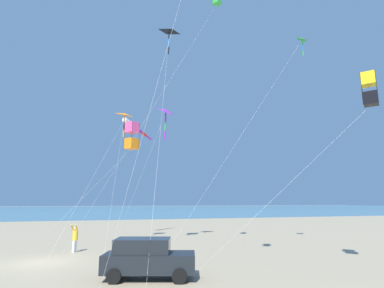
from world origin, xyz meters
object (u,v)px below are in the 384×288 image
at_px(cooler_box, 142,265).
at_px(person_adult_flyer, 75,237).
at_px(kite_delta_long_streamer_right, 125,115).
at_px(kite_delta_long_streamer_left, 169,32).
at_px(kite_box_small_distant, 132,136).
at_px(kite_delta_teal_far_right, 166,112).
at_px(kite_windsock_blue_topmost, 135,127).
at_px(kite_delta_checkered_midright, 301,41).
at_px(kite_box_white_trailing, 369,89).
at_px(parked_car, 148,258).

bearing_deg(cooler_box, person_adult_flyer, 28.78).
bearing_deg(kite_delta_long_streamer_right, kite_delta_long_streamer_left, -144.74).
distance_m(kite_box_small_distant, kite_delta_teal_far_right, 5.47).
bearing_deg(kite_box_small_distant, kite_delta_long_streamer_left, -83.18).
relative_size(cooler_box, kite_windsock_blue_topmost, 0.05).
xyz_separation_m(person_adult_flyer, kite_delta_long_streamer_left, (-0.97, -6.59, 16.96)).
bearing_deg(cooler_box, kite_windsock_blue_topmost, -3.89).
distance_m(person_adult_flyer, kite_delta_checkered_midright, 23.31).
bearing_deg(kite_delta_checkered_midright, kite_box_white_trailing, 167.62).
distance_m(person_adult_flyer, kite_delta_long_streamer_left, 18.22).
xyz_separation_m(kite_delta_teal_far_right, kite_delta_long_streamer_left, (-2.72, 0.41, 6.38)).
bearing_deg(kite_box_small_distant, cooler_box, -177.91).
relative_size(kite_box_small_distant, kite_delta_long_streamer_right, 0.81).
bearing_deg(person_adult_flyer, parked_car, -157.94).
height_order(parked_car, person_adult_flyer, person_adult_flyer).
relative_size(cooler_box, person_adult_flyer, 0.32).
height_order(cooler_box, kite_delta_long_streamer_left, kite_delta_long_streamer_left).
distance_m(cooler_box, kite_windsock_blue_topmost, 19.46).
bearing_deg(parked_car, person_adult_flyer, 22.06).
bearing_deg(parked_car, cooler_box, -2.02).
relative_size(parked_car, kite_box_small_distant, 0.48).
xyz_separation_m(parked_car, kite_box_small_distant, (8.08, 0.13, 7.63)).
relative_size(kite_box_white_trailing, kite_delta_long_streamer_left, 0.57).
xyz_separation_m(parked_car, kite_delta_long_streamer_left, (8.43, -2.78, 17.09)).
height_order(parked_car, kite_delta_long_streamer_left, kite_delta_long_streamer_left).
xyz_separation_m(kite_box_white_trailing, kite_windsock_blue_topmost, (21.17, 10.09, 2.15)).
relative_size(cooler_box, kite_box_white_trailing, 0.06).
xyz_separation_m(person_adult_flyer, kite_delta_long_streamer_right, (3.47, -3.45, 10.43)).
xyz_separation_m(kite_delta_long_streamer_right, kite_delta_long_streamer_left, (-4.43, -3.13, 6.53)).
xyz_separation_m(kite_box_white_trailing, kite_delta_long_streamer_left, (11.61, 8.45, 8.50)).
xyz_separation_m(person_adult_flyer, kite_box_white_trailing, (-12.58, -15.04, 8.47)).
height_order(kite_box_white_trailing, kite_windsock_blue_topmost, kite_windsock_blue_topmost).
bearing_deg(kite_delta_teal_far_right, cooler_box, 160.58).
bearing_deg(kite_delta_long_streamer_right, kite_box_white_trailing, -144.16).
height_order(parked_car, kite_delta_long_streamer_right, kite_delta_long_streamer_right).
xyz_separation_m(person_adult_flyer, kite_delta_teal_far_right, (1.75, -7.00, 10.58)).
bearing_deg(kite_windsock_blue_topmost, person_adult_flyer, 150.03).
xyz_separation_m(parked_car, kite_delta_long_streamer_right, (12.86, 0.35, 10.56)).
height_order(kite_delta_teal_far_right, kite_delta_long_streamer_left, kite_delta_long_streamer_left).
xyz_separation_m(kite_delta_teal_far_right, kite_delta_long_streamer_right, (1.72, 3.55, -0.15)).
bearing_deg(person_adult_flyer, kite_delta_checkered_midright, -107.79).
bearing_deg(kite_windsock_blue_topmost, parked_car, 176.35).
bearing_deg(person_adult_flyer, kite_box_small_distant, -109.69).
height_order(kite_delta_teal_far_right, kite_delta_long_streamer_right, kite_delta_teal_far_right).
distance_m(kite_box_small_distant, kite_delta_long_streamer_left, 9.90).
bearing_deg(kite_delta_long_streamer_right, cooler_box, -177.64).
distance_m(kite_delta_checkered_midright, kite_delta_long_streamer_right, 16.61).
bearing_deg(person_adult_flyer, kite_delta_long_streamer_right, -44.91).
bearing_deg(kite_delta_checkered_midright, person_adult_flyer, 72.21).
bearing_deg(kite_box_small_distant, kite_delta_teal_far_right, -47.31).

